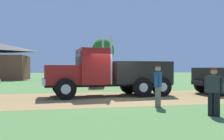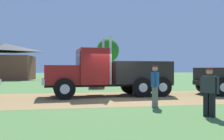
% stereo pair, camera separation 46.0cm
% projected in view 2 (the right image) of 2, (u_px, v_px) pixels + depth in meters
% --- Properties ---
extents(ground_plane, '(200.00, 200.00, 0.00)m').
position_uv_depth(ground_plane, '(113.00, 98.00, 14.21)').
color(ground_plane, '#4F793C').
extents(dirt_track, '(120.00, 6.99, 0.01)m').
position_uv_depth(dirt_track, '(113.00, 98.00, 14.21)').
color(dirt_track, '#977748').
rests_on(dirt_track, ground_plane).
extents(truck_foreground_white, '(8.01, 3.19, 3.58)m').
position_uv_depth(truck_foreground_white, '(110.00, 74.00, 15.25)').
color(truck_foreground_white, black).
rests_on(truck_foreground_white, ground_plane).
extents(visitor_standing_near, '(0.46, 0.54, 1.81)m').
position_uv_depth(visitor_standing_near, '(155.00, 84.00, 10.76)').
color(visitor_standing_near, '#264C8C').
rests_on(visitor_standing_near, ground_plane).
extents(visitor_walking_mid, '(0.48, 0.54, 1.69)m').
position_uv_depth(visitor_walking_mid, '(209.00, 90.00, 8.60)').
color(visitor_walking_mid, '#2D2D33').
rests_on(visitor_walking_mid, ground_plane).
extents(shed_building, '(9.16, 6.85, 5.61)m').
position_uv_depth(shed_building, '(4.00, 62.00, 38.41)').
color(shed_building, brown).
rests_on(shed_building, ground_plane).
extents(tree_right, '(3.88, 3.88, 7.07)m').
position_uv_depth(tree_right, '(108.00, 51.00, 43.89)').
color(tree_right, '#513823').
rests_on(tree_right, ground_plane).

